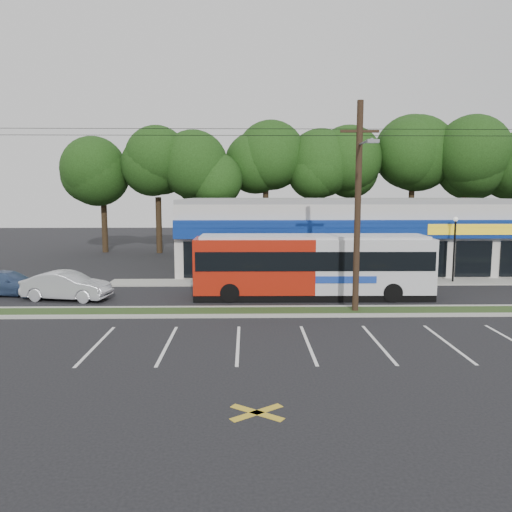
{
  "coord_description": "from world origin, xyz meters",
  "views": [
    {
      "loc": [
        -2.27,
        -22.54,
        5.79
      ],
      "look_at": [
        -1.73,
        5.0,
        2.26
      ],
      "focal_mm": 35.0,
      "sensor_mm": 36.0,
      "label": 1
    }
  ],
  "objects_px": {
    "car_blue": "(8,283)",
    "pedestrian_a": "(424,278)",
    "utility_pole": "(355,200)",
    "metrobus": "(313,265)",
    "lamp_post": "(455,242)",
    "car_silver": "(67,286)",
    "pedestrian_b": "(409,271)",
    "car_dark": "(375,279)"
  },
  "relations": [
    {
      "from": "car_blue",
      "to": "pedestrian_a",
      "type": "xyz_separation_m",
      "value": [
        23.95,
        0.47,
        0.14
      ]
    },
    {
      "from": "utility_pole",
      "to": "pedestrian_a",
      "type": "relative_size",
      "value": 30.31
    },
    {
      "from": "utility_pole",
      "to": "metrobus",
      "type": "height_order",
      "value": "utility_pole"
    },
    {
      "from": "lamp_post",
      "to": "car_silver",
      "type": "bearing_deg",
      "value": -168.57
    },
    {
      "from": "metrobus",
      "to": "pedestrian_b",
      "type": "xyz_separation_m",
      "value": [
        6.4,
        3.09,
        -0.89
      ]
    },
    {
      "from": "metrobus",
      "to": "pedestrian_b",
      "type": "relative_size",
      "value": 6.78
    },
    {
      "from": "car_dark",
      "to": "pedestrian_b",
      "type": "relative_size",
      "value": 2.49
    },
    {
      "from": "lamp_post",
      "to": "car_blue",
      "type": "relative_size",
      "value": 0.9
    },
    {
      "from": "utility_pole",
      "to": "pedestrian_b",
      "type": "distance_m",
      "value": 9.42
    },
    {
      "from": "metrobus",
      "to": "lamp_post",
      "type": "bearing_deg",
      "value": 24.56
    },
    {
      "from": "car_dark",
      "to": "pedestrian_a",
      "type": "bearing_deg",
      "value": -93.95
    },
    {
      "from": "metrobus",
      "to": "pedestrian_a",
      "type": "xyz_separation_m",
      "value": [
        6.75,
        1.53,
        -1.02
      ]
    },
    {
      "from": "car_blue",
      "to": "pedestrian_b",
      "type": "bearing_deg",
      "value": -79.59
    },
    {
      "from": "car_silver",
      "to": "utility_pole",
      "type": "bearing_deg",
      "value": -92.13
    },
    {
      "from": "pedestrian_b",
      "to": "car_dark",
      "type": "bearing_deg",
      "value": 30.76
    },
    {
      "from": "car_dark",
      "to": "car_silver",
      "type": "bearing_deg",
      "value": 85.61
    },
    {
      "from": "utility_pole",
      "to": "car_silver",
      "type": "xyz_separation_m",
      "value": [
        -14.82,
        3.22,
        -4.64
      ]
    },
    {
      "from": "car_silver",
      "to": "car_dark",
      "type": "bearing_deg",
      "value": -74.59
    },
    {
      "from": "metrobus",
      "to": "car_blue",
      "type": "bearing_deg",
      "value": 176.97
    },
    {
      "from": "car_silver",
      "to": "car_blue",
      "type": "xyz_separation_m",
      "value": [
        -3.84,
        1.41,
        -0.09
      ]
    },
    {
      "from": "car_dark",
      "to": "pedestrian_a",
      "type": "height_order",
      "value": "pedestrian_a"
    },
    {
      "from": "pedestrian_b",
      "to": "car_blue",
      "type": "bearing_deg",
      "value": 0.44
    },
    {
      "from": "metrobus",
      "to": "pedestrian_a",
      "type": "bearing_deg",
      "value": 13.24
    },
    {
      "from": "lamp_post",
      "to": "car_blue",
      "type": "height_order",
      "value": "lamp_post"
    },
    {
      "from": "utility_pole",
      "to": "car_blue",
      "type": "relative_size",
      "value": 10.6
    },
    {
      "from": "lamp_post",
      "to": "car_silver",
      "type": "relative_size",
      "value": 0.91
    },
    {
      "from": "utility_pole",
      "to": "car_silver",
      "type": "relative_size",
      "value": 10.69
    },
    {
      "from": "lamp_post",
      "to": "metrobus",
      "type": "relative_size",
      "value": 0.33
    },
    {
      "from": "pedestrian_a",
      "to": "car_blue",
      "type": "bearing_deg",
      "value": -14.41
    },
    {
      "from": "utility_pole",
      "to": "pedestrian_b",
      "type": "height_order",
      "value": "utility_pole"
    },
    {
      "from": "lamp_post",
      "to": "car_dark",
      "type": "distance_m",
      "value": 6.87
    },
    {
      "from": "lamp_post",
      "to": "car_dark",
      "type": "bearing_deg",
      "value": -152.34
    },
    {
      "from": "utility_pole",
      "to": "car_blue",
      "type": "bearing_deg",
      "value": 166.06
    },
    {
      "from": "pedestrian_a",
      "to": "pedestrian_b",
      "type": "height_order",
      "value": "pedestrian_b"
    },
    {
      "from": "car_blue",
      "to": "utility_pole",
      "type": "bearing_deg",
      "value": -98.44
    },
    {
      "from": "lamp_post",
      "to": "car_silver",
      "type": "height_order",
      "value": "lamp_post"
    },
    {
      "from": "pedestrian_b",
      "to": "car_silver",
      "type": "bearing_deg",
      "value": 5.39
    },
    {
      "from": "car_blue",
      "to": "lamp_post",
      "type": "bearing_deg",
      "value": -77.61
    },
    {
      "from": "metrobus",
      "to": "car_silver",
      "type": "relative_size",
      "value": 2.77
    },
    {
      "from": "pedestrian_a",
      "to": "car_silver",
      "type": "bearing_deg",
      "value": -10.2
    },
    {
      "from": "car_silver",
      "to": "pedestrian_b",
      "type": "relative_size",
      "value": 2.45
    },
    {
      "from": "car_dark",
      "to": "utility_pole",
      "type": "bearing_deg",
      "value": 144.65
    }
  ]
}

